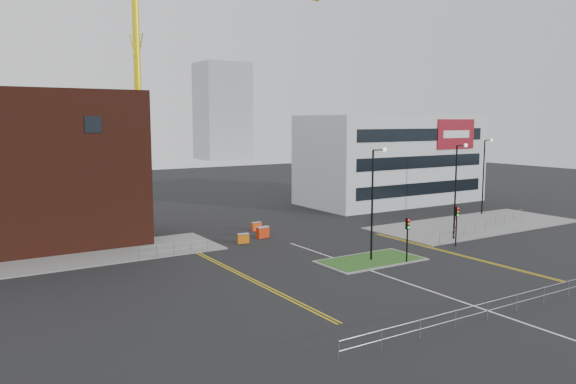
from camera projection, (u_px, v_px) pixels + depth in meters
ground at (426, 290)px, 37.83m from camera, size 200.00×200.00×0.00m
pavement_left at (51, 260)px, 45.70m from camera, size 28.00×8.00×0.12m
pavement_right at (475, 224)px, 61.21m from camera, size 24.00×10.00×0.12m
island_kerb at (371, 260)px, 45.59m from camera, size 8.60×4.60×0.08m
grass_island at (371, 260)px, 45.59m from camera, size 8.00×4.00×0.12m
office_block at (391, 159)px, 77.65m from camera, size 25.00×12.20×12.00m
tower_crane at (169, 14)px, 83.57m from camera, size 51.62×14.00×39.42m
streetlamp_island at (374, 195)px, 45.03m from camera, size 1.46×0.36×9.18m
streetlamp_right_near at (457, 183)px, 53.05m from camera, size 1.46×0.36×9.18m
streetlamp_right_far at (485, 170)px, 67.17m from camera, size 1.46×0.36×9.18m
traffic_light_island at (408, 231)px, 44.64m from camera, size 0.28×0.33×3.65m
traffic_light_right at (457, 218)px, 50.55m from camera, size 0.28×0.33×3.65m
railing_front at (503, 303)px, 32.69m from camera, size 24.05×0.05×1.10m
railing_left at (174, 248)px, 47.02m from camera, size 6.05×0.05×1.10m
railing_right at (486, 223)px, 58.22m from camera, size 19.05×5.05×1.10m
centre_line at (405, 282)px, 39.51m from camera, size 0.15×30.00×0.01m
yellow_left_a at (239, 275)px, 41.46m from camera, size 0.12×24.00×0.01m
yellow_left_b at (243, 274)px, 41.62m from camera, size 0.12×24.00×0.01m
yellow_right_a at (454, 254)px, 47.89m from camera, size 0.12×20.00×0.01m
yellow_right_b at (456, 254)px, 48.05m from camera, size 0.12×20.00×0.01m
skyline_b at (97, 133)px, 151.18m from camera, size 24.00×12.00×16.00m
skyline_c at (223, 111)px, 164.74m from camera, size 14.00×12.00×28.00m
skyline_d at (19, 140)px, 150.31m from camera, size 30.00×12.00×12.00m
pedestrian at (456, 226)px, 55.62m from camera, size 0.82×0.68×1.94m
barrier_left at (243, 238)px, 52.10m from camera, size 1.13×0.55×0.91m
barrier_mid at (257, 226)px, 58.03m from camera, size 1.07×0.40×0.89m
barrier_right at (263, 232)px, 54.42m from camera, size 1.36×0.67×1.10m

